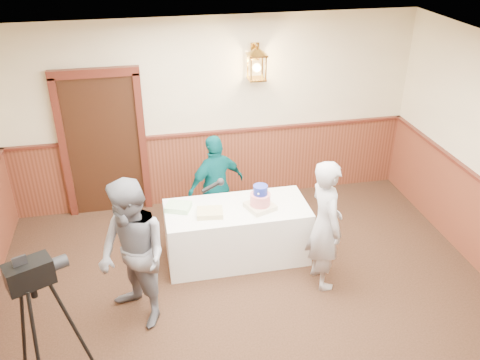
# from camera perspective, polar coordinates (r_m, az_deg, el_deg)

# --- Properties ---
(room_shell) EXTENTS (6.02, 7.02, 2.81)m
(room_shell) POSITION_cam_1_polar(r_m,az_deg,el_deg) (4.75, 2.12, -4.24)
(room_shell) COLOR beige
(room_shell) RESTS_ON ground
(display_table) EXTENTS (1.80, 0.80, 0.75)m
(display_table) POSITION_cam_1_polar(r_m,az_deg,el_deg) (6.57, -0.36, -5.90)
(display_table) COLOR white
(display_table) RESTS_ON ground
(tiered_cake) EXTENTS (0.41, 0.41, 0.32)m
(tiered_cake) POSITION_cam_1_polar(r_m,az_deg,el_deg) (6.29, 2.28, -2.23)
(tiered_cake) COLOR beige
(tiered_cake) RESTS_ON display_table
(sheet_cake_yellow) EXTENTS (0.34, 0.28, 0.06)m
(sheet_cake_yellow) POSITION_cam_1_polar(r_m,az_deg,el_deg) (6.22, -3.40, -3.69)
(sheet_cake_yellow) COLOR #D9D181
(sheet_cake_yellow) RESTS_ON display_table
(sheet_cake_green) EXTENTS (0.36, 0.33, 0.07)m
(sheet_cake_green) POSITION_cam_1_polar(r_m,az_deg,el_deg) (6.36, -6.94, -3.02)
(sheet_cake_green) COLOR #A9ECA7
(sheet_cake_green) RESTS_ON display_table
(interviewer) EXTENTS (1.57, 1.06, 1.73)m
(interviewer) POSITION_cam_1_polar(r_m,az_deg,el_deg) (5.47, -11.90, -8.30)
(interviewer) COLOR slate
(interviewer) RESTS_ON ground
(baker) EXTENTS (0.44, 0.63, 1.64)m
(baker) POSITION_cam_1_polar(r_m,az_deg,el_deg) (5.99, 9.54, -4.97)
(baker) COLOR #AAA8AE
(baker) RESTS_ON ground
(assistant_p) EXTENTS (0.93, 0.67, 1.47)m
(assistant_p) POSITION_cam_1_polar(r_m,az_deg,el_deg) (6.90, -2.69, -0.65)
(assistant_p) COLOR #04474B
(assistant_p) RESTS_ON ground
(tv_camera_rig) EXTENTS (0.59, 0.56, 1.53)m
(tv_camera_rig) POSITION_cam_1_polar(r_m,az_deg,el_deg) (5.05, -21.00, -16.29)
(tv_camera_rig) COLOR black
(tv_camera_rig) RESTS_ON ground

